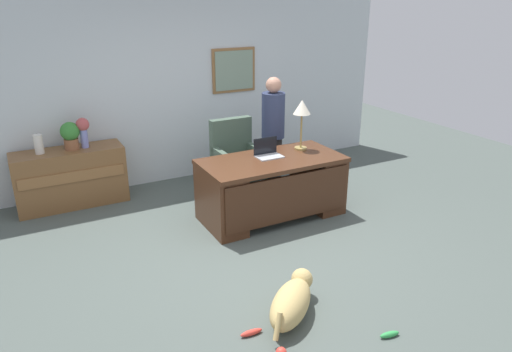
# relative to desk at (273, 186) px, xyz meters

# --- Properties ---
(ground_plane) EXTENTS (12.00, 12.00, 0.00)m
(ground_plane) POSITION_rel_desk_xyz_m (-0.55, -0.67, -0.42)
(ground_plane) COLOR #4C5651
(back_wall) EXTENTS (7.00, 0.16, 2.70)m
(back_wall) POSITION_rel_desk_xyz_m (-0.54, 1.93, 0.94)
(back_wall) COLOR silver
(back_wall) RESTS_ON ground_plane
(desk) EXTENTS (1.75, 0.87, 0.77)m
(desk) POSITION_rel_desk_xyz_m (0.00, 0.00, 0.00)
(desk) COLOR #4C2B19
(desk) RESTS_ON ground_plane
(credenza) EXTENTS (1.38, 0.50, 0.76)m
(credenza) POSITION_rel_desk_xyz_m (-2.16, 1.58, -0.03)
(credenza) COLOR brown
(credenza) RESTS_ON ground_plane
(armchair) EXTENTS (0.60, 0.59, 1.05)m
(armchair) POSITION_rel_desk_xyz_m (-0.06, 0.90, 0.06)
(armchair) COLOR #475B4C
(armchair) RESTS_ON ground_plane
(person_standing) EXTENTS (0.32, 0.32, 1.61)m
(person_standing) POSITION_rel_desk_xyz_m (0.47, 0.82, 0.41)
(person_standing) COLOR #262323
(person_standing) RESTS_ON ground_plane
(dog_lying) EXTENTS (0.72, 0.68, 0.30)m
(dog_lying) POSITION_rel_desk_xyz_m (-0.85, -1.82, -0.26)
(dog_lying) COLOR tan
(dog_lying) RESTS_ON ground_plane
(laptop) EXTENTS (0.32, 0.22, 0.22)m
(laptop) POSITION_rel_desk_xyz_m (-0.00, 0.14, 0.41)
(laptop) COLOR #B2B5BA
(laptop) RESTS_ON desk
(desk_lamp) EXTENTS (0.22, 0.22, 0.64)m
(desk_lamp) POSITION_rel_desk_xyz_m (0.52, 0.19, 0.86)
(desk_lamp) COLOR #9E8447
(desk_lamp) RESTS_ON desk
(vase_with_flowers) EXTENTS (0.17, 0.17, 0.39)m
(vase_with_flowers) POSITION_rel_desk_xyz_m (-1.93, 1.58, 0.60)
(vase_with_flowers) COLOR #7F88D1
(vase_with_flowers) RESTS_ON credenza
(vase_empty) EXTENTS (0.11, 0.11, 0.25)m
(vase_empty) POSITION_rel_desk_xyz_m (-2.48, 1.58, 0.47)
(vase_empty) COLOR silver
(vase_empty) RESTS_ON credenza
(potted_plant) EXTENTS (0.24, 0.24, 0.36)m
(potted_plant) POSITION_rel_desk_xyz_m (-2.09, 1.58, 0.55)
(potted_plant) COLOR brown
(potted_plant) RESTS_ON credenza
(dog_toy_bone) EXTENTS (0.20, 0.06, 0.05)m
(dog_toy_bone) POSITION_rel_desk_xyz_m (-1.28, -1.88, -0.39)
(dog_toy_bone) COLOR #E53F33
(dog_toy_bone) RESTS_ON ground_plane
(dog_toy_plush) EXTENTS (0.18, 0.08, 0.05)m
(dog_toy_plush) POSITION_rel_desk_xyz_m (-0.29, -2.44, -0.39)
(dog_toy_plush) COLOR green
(dog_toy_plush) RESTS_ON ground_plane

